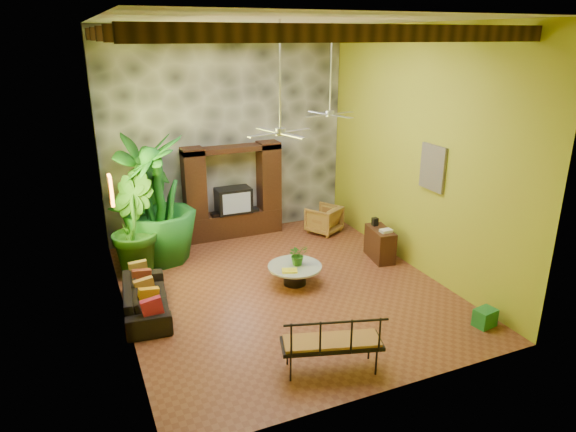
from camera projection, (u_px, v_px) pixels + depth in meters
name	position (u px, v px, depth m)	size (l,w,h in m)	color
ground	(283.00, 287.00, 10.25)	(7.00, 7.00, 0.00)	brown
ceiling	(282.00, 20.00, 8.59)	(6.00, 7.00, 0.02)	silver
back_wall	(226.00, 134.00, 12.45)	(6.00, 0.02, 5.00)	#A7AE27
left_wall	(111.00, 183.00, 8.29)	(0.02, 7.00, 5.00)	#A7AE27
right_wall	(417.00, 152.00, 10.54)	(0.02, 7.00, 5.00)	#A7AE27
stone_accent_wall	(227.00, 134.00, 12.39)	(5.98, 0.10, 4.98)	#393B41
ceiling_beams	(282.00, 34.00, 8.66)	(5.95, 5.36, 0.22)	#3B2212
entertainment_center	(233.00, 198.00, 12.64)	(2.40, 0.55, 2.30)	black
ceiling_fan_front	(280.00, 120.00, 8.70)	(1.28, 1.28, 1.86)	#BCBCC1
ceiling_fan_back	(330.00, 104.00, 10.76)	(1.28, 1.28, 1.86)	#BCBCC1
wall_art_mask	(111.00, 190.00, 9.31)	(0.06, 0.32, 0.55)	orange
wall_art_painting	(433.00, 168.00, 10.07)	(0.06, 0.70, 0.90)	#265D8C
sofa	(146.00, 298.00, 9.24)	(1.93, 0.76, 0.56)	black
wicker_armchair	(324.00, 219.00, 13.02)	(0.74, 0.76, 0.69)	#965F36
tall_plant_a	(144.00, 197.00, 11.34)	(1.46, 0.99, 2.78)	#1B5C18
tall_plant_b	(132.00, 226.00, 10.56)	(1.16, 0.94, 2.11)	#235B18
tall_plant_c	(158.00, 200.00, 11.05)	(1.57, 1.57, 2.80)	#1B6721
coffee_table	(295.00, 272.00, 10.32)	(1.09, 1.09, 0.40)	black
centerpiece_plant	(298.00, 254.00, 10.26)	(0.39, 0.34, 0.43)	#286219
yellow_tray	(290.00, 271.00, 10.01)	(0.30, 0.21, 0.03)	yellow
iron_bench	(334.00, 341.00, 7.49)	(1.58, 0.95, 0.57)	black
side_console	(380.00, 244.00, 11.46)	(0.40, 0.89, 0.71)	black
green_bin	(485.00, 318.00, 8.84)	(0.36, 0.27, 0.32)	#1D6E35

